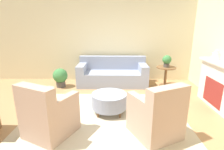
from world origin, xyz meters
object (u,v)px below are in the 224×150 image
object	(u,v)px
couch	(112,75)
armchair_right	(157,116)
side_table	(166,73)
ottoman_table	(109,101)
potted_plant_floor	(60,77)
armchair_left	(48,115)
potted_plant_on_side_table	(167,60)
vase_mantel_near	(216,56)

from	to	relation	value
couch	armchair_right	bearing A→B (deg)	-74.36
armchair_right	side_table	world-z (taller)	armchair_right
couch	ottoman_table	distance (m)	1.94
ottoman_table	potted_plant_floor	world-z (taller)	potted_plant_floor
armchair_left	potted_plant_on_side_table	distance (m)	3.80
couch	ottoman_table	size ratio (longest dim) A/B	2.89
potted_plant_floor	side_table	bearing A→B (deg)	2.31
side_table	vase_mantel_near	bearing A→B (deg)	-54.33
armchair_left	armchair_right	bearing A→B (deg)	0.00
armchair_right	ottoman_table	world-z (taller)	armchair_right
armchair_left	vase_mantel_near	size ratio (longest dim) A/B	4.33
vase_mantel_near	potted_plant_on_side_table	world-z (taller)	vase_mantel_near
side_table	couch	bearing A→B (deg)	174.83
ottoman_table	potted_plant_on_side_table	size ratio (longest dim) A/B	2.05
vase_mantel_near	potted_plant_floor	bearing A→B (deg)	166.26
armchair_left	vase_mantel_near	distance (m)	3.91
ottoman_table	side_table	world-z (taller)	side_table
potted_plant_on_side_table	ottoman_table	bearing A→B (deg)	-133.73
armchair_right	couch	bearing A→B (deg)	105.64
couch	ottoman_table	world-z (taller)	couch
armchair_left	vase_mantel_near	xyz separation A→B (m)	(3.53, 1.49, 0.77)
armchair_right	potted_plant_floor	world-z (taller)	armchair_right
couch	side_table	bearing A→B (deg)	-5.17
armchair_left	side_table	xyz separation A→B (m)	(2.72, 2.61, 0.04)
vase_mantel_near	ottoman_table	bearing A→B (deg)	-165.28
potted_plant_on_side_table	potted_plant_floor	distance (m)	3.30
armchair_right	armchair_left	bearing A→B (deg)	180.00
side_table	potted_plant_on_side_table	distance (m)	0.39
ottoman_table	side_table	xyz separation A→B (m)	(1.71, 1.79, 0.14)
side_table	potted_plant_on_side_table	size ratio (longest dim) A/B	1.68
armchair_right	potted_plant_on_side_table	distance (m)	2.79
armchair_left	potted_plant_on_side_table	bearing A→B (deg)	43.81
armchair_left	potted_plant_on_side_table	world-z (taller)	potted_plant_on_side_table
couch	side_table	size ratio (longest dim) A/B	3.53
armchair_right	potted_plant_on_side_table	world-z (taller)	potted_plant_on_side_table
armchair_left	potted_plant_floor	size ratio (longest dim) A/B	1.66
armchair_left	ottoman_table	distance (m)	1.31
vase_mantel_near	side_table	bearing A→B (deg)	125.67
armchair_left	armchair_right	distance (m)	1.84
vase_mantel_near	potted_plant_floor	distance (m)	4.27
armchair_right	side_table	size ratio (longest dim) A/B	1.58
armchair_left	side_table	bearing A→B (deg)	43.81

